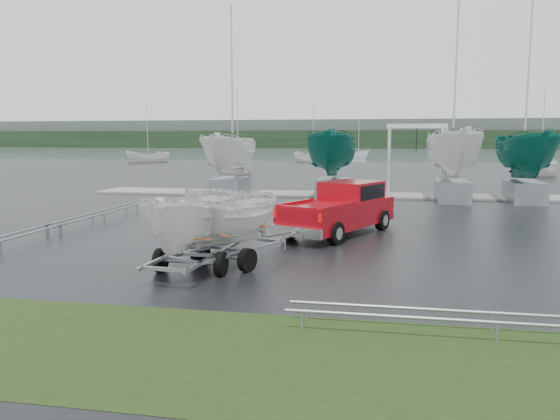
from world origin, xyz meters
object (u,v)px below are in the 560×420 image
at_px(pickup_truck, 343,207).
at_px(trailer_parked, 192,171).
at_px(trailer_hitched, 227,177).
at_px(boat_hoist, 416,150).

relative_size(pickup_truck, trailer_parked, 1.21).
relative_size(trailer_hitched, boat_hoist, 1.04).
relative_size(trailer_parked, boat_hoist, 1.12).
xyz_separation_m(trailer_hitched, boat_hoist, (5.73, 18.33, 0.34)).
bearing_deg(trailer_hitched, trailer_parked, -105.40).
bearing_deg(trailer_hitched, pickup_truck, 90.00).
relative_size(trailer_hitched, trailer_parked, 0.92).
distance_m(pickup_truck, trailer_parked, 7.33).
height_order(trailer_parked, boat_hoist, trailer_parked).
distance_m(pickup_truck, trailer_hitched, 6.31).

